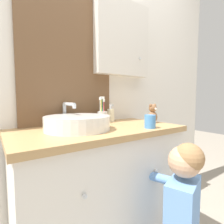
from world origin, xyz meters
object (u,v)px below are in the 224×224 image
at_px(child_figure, 182,215).
at_px(drinking_cup, 150,121).
at_px(sink_basin, 77,122).
at_px(soap_dispenser, 111,115).
at_px(teddy_bear, 153,114).
at_px(toothbrush_holder, 102,116).

distance_m(child_figure, drinking_cup, 0.52).
bearing_deg(child_figure, drinking_cup, 80.33).
bearing_deg(drinking_cup, sink_basin, 151.69).
bearing_deg(drinking_cup, child_figure, -99.67).
distance_m(soap_dispenser, teddy_bear, 0.32).
bearing_deg(sink_basin, soap_dispenser, 25.14).
relative_size(sink_basin, soap_dispenser, 3.14).
distance_m(child_figure, teddy_bear, 0.67).
bearing_deg(toothbrush_holder, sink_basin, -150.79).
bearing_deg(soap_dispenser, child_figure, -90.75).
relative_size(toothbrush_holder, child_figure, 0.23).
bearing_deg(child_figure, toothbrush_holder, 97.27).
relative_size(child_figure, teddy_bear, 5.95).
bearing_deg(child_figure, sink_basin, 125.89).
xyz_separation_m(child_figure, teddy_bear, (0.23, 0.42, 0.47)).
height_order(sink_basin, drinking_cup, sink_basin).
bearing_deg(soap_dispenser, teddy_bear, -45.65).
bearing_deg(child_figure, teddy_bear, 60.68).
xyz_separation_m(toothbrush_holder, child_figure, (0.08, -0.63, -0.46)).
relative_size(sink_basin, teddy_bear, 3.02).
xyz_separation_m(sink_basin, drinking_cup, (0.39, -0.21, -0.00)).
bearing_deg(sink_basin, teddy_bear, -6.25).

